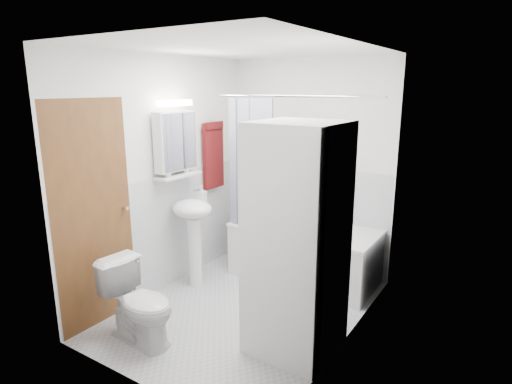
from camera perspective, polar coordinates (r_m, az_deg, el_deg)
The scene contains 20 objects.
floor at distance 4.28m, azimuth -1.43°, elevation -15.29°, with size 2.60×2.60×0.00m, color silver.
room_walls at distance 3.79m, azimuth -1.57°, elevation 4.75°, with size 2.60×2.60×2.60m.
wainscot at distance 4.26m, azimuth 0.74°, elevation -6.58°, with size 1.98×2.58×2.58m.
door at distance 4.12m, azimuth -16.95°, elevation -2.06°, with size 0.05×2.00×2.00m.
bathtub at distance 4.79m, azimuth 6.43°, elevation -7.71°, with size 1.58×0.75×0.60m.
tub_spout at distance 4.82m, azimuth 10.49°, elevation -0.35°, with size 0.04×0.04×0.12m, color silver.
curtain_rod at distance 4.18m, azimuth 5.11°, elevation 12.63°, with size 0.02×0.02×1.76m, color silver.
shower_curtain at distance 4.51m, azimuth -0.78°, elevation 3.18°, with size 0.55×0.02×1.45m.
sink at distance 4.53m, azimuth -8.39°, elevation -4.04°, with size 0.44×0.37×1.04m.
medicine_cabinet at distance 4.42m, azimuth -10.68°, elevation 6.85°, with size 0.13×0.50×0.71m.
shelf at distance 4.46m, azimuth -10.33°, elevation 2.19°, with size 0.18×0.54×0.03m, color silver.
shower_caddy at distance 4.74m, azimuth 11.13°, elevation 2.22°, with size 0.22×0.06×0.02m, color silver.
towel at distance 4.96m, azimuth -5.70°, elevation 5.07°, with size 0.07×0.32×0.78m.
washer_dryer at distance 3.36m, azimuth 5.42°, elevation -6.48°, with size 0.68×0.67×1.84m.
toilet at distance 3.79m, azimuth -15.28°, elevation -14.14°, with size 0.39×0.69×0.68m, color white.
soap_pump at distance 4.51m, azimuth -7.22°, elevation -0.83°, with size 0.08×0.17×0.08m, color gray.
shelf_bottle at distance 4.35m, azimuth -11.69°, elevation 2.46°, with size 0.07×0.18×0.07m, color gray.
shelf_cup at distance 4.54m, azimuth -9.34°, elevation 3.23°, with size 0.10×0.09×0.10m, color gray.
shampoo_a at distance 4.75m, azimuth 10.42°, elevation 3.21°, with size 0.13×0.17×0.13m, color gray.
shampoo_b at distance 4.72m, azimuth 11.76°, elevation 2.75°, with size 0.08×0.21×0.08m, color #2850A3.
Camera 1 is at (2.10, -3.10, 2.09)m, focal length 30.00 mm.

